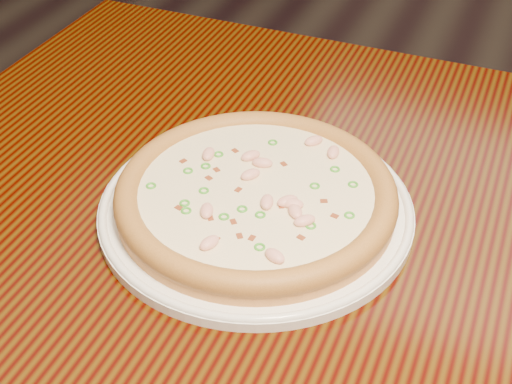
% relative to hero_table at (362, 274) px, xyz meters
% --- Properties ---
extents(hero_table, '(1.20, 0.80, 0.75)m').
position_rel_hero_table_xyz_m(hero_table, '(0.00, 0.00, 0.00)').
color(hero_table, black).
rests_on(hero_table, ground).
extents(plate, '(0.35, 0.35, 0.02)m').
position_rel_hero_table_xyz_m(plate, '(-0.12, -0.05, 0.11)').
color(plate, white).
rests_on(plate, hero_table).
extents(pizza, '(0.32, 0.32, 0.03)m').
position_rel_hero_table_xyz_m(pizza, '(-0.12, -0.05, 0.13)').
color(pizza, tan).
rests_on(pizza, plate).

